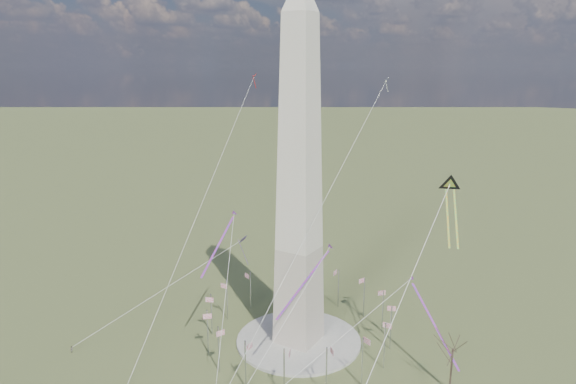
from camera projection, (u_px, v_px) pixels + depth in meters
The scene contains 13 objects.
ground at pixel (299, 341), 148.83m from camera, with size 2000.00×2000.00×0.00m, color #4E542A.
plaza at pixel (299, 340), 148.74m from camera, with size 36.00×36.00×0.80m, color #A9A49A.
washington_monument at pixel (299, 180), 137.39m from camera, with size 15.56×15.56×100.00m.
flagpole_ring at pixel (299, 319), 147.10m from camera, with size 54.40×54.40×13.00m.
tree_near at pixel (453, 346), 123.44m from camera, with size 9.79×9.79×17.13m.
person_west at pixel (72, 349), 143.01m from camera, with size 0.92×0.72×1.90m, color gray.
kite_delta_black at pixel (450, 189), 124.37m from camera, with size 9.76×17.10×14.00m.
kite_diamond_purple at pixel (243, 242), 157.14m from camera, with size 2.04×3.20×9.87m.
kite_streamer_left at pixel (312, 272), 128.44m from camera, with size 5.41×20.31×14.08m.
kite_streamer_mid at pixel (223, 236), 140.79m from camera, with size 4.34×19.20×13.24m.
kite_streamer_right at pixel (426, 309), 133.57m from camera, with size 18.51×15.61×15.73m.
kite_small_red at pixel (254, 77), 179.64m from camera, with size 1.73×1.84×5.17m.
kite_small_white at pixel (387, 81), 159.72m from camera, with size 1.21×1.98×4.53m.
Camera 1 is at (67.20, -116.17, 77.69)m, focal length 32.00 mm.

